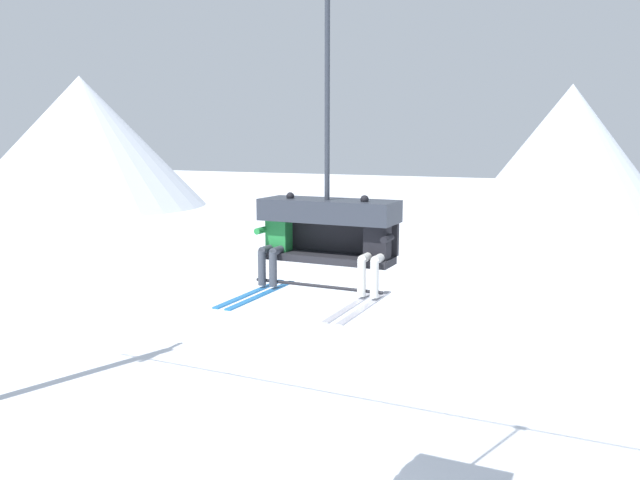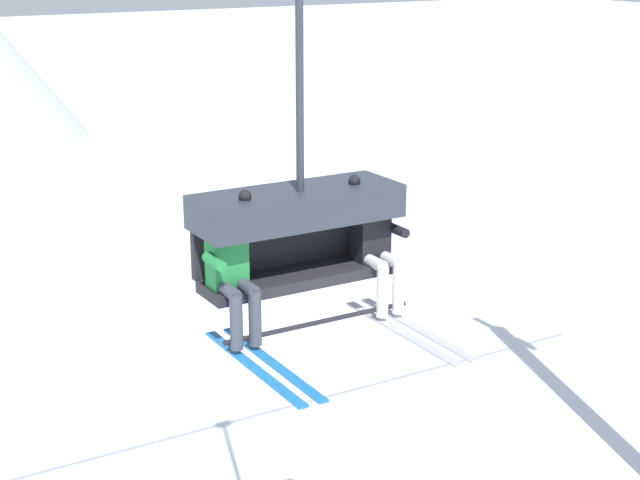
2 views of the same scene
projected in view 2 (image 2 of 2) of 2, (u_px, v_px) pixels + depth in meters
chairlift_chair at (297, 213)px, 8.74m from camera, size 1.89×0.74×4.91m
skier_green at (234, 270)px, 8.31m from camera, size 0.48×1.70×1.34m
skier_black at (378, 244)px, 9.03m from camera, size 0.48×1.70×1.34m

